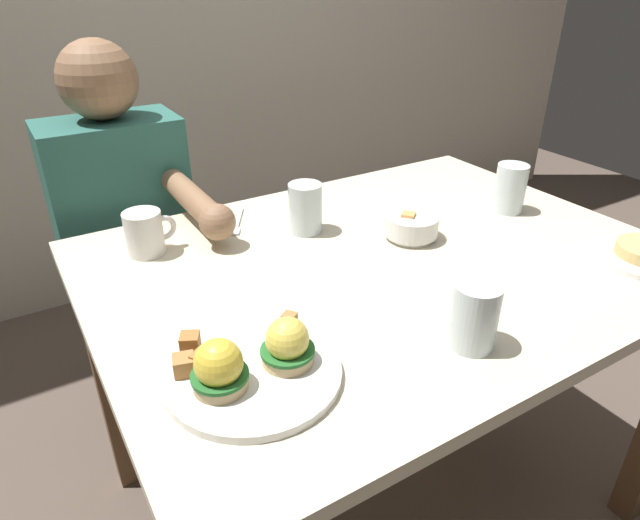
{
  "coord_description": "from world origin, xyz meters",
  "views": [
    {
      "loc": [
        -0.65,
        -0.81,
        1.3
      ],
      "look_at": [
        -0.16,
        0.0,
        0.78
      ],
      "focal_mm": 30.9,
      "sensor_mm": 36.0,
      "label": 1
    }
  ],
  "objects_px": {
    "eggs_benedict_plate": "(251,365)",
    "water_glass_extra": "(474,319)",
    "coffee_mug": "(145,232)",
    "water_glass_far": "(305,211)",
    "water_glass_near": "(510,191)",
    "dining_table": "(382,300)",
    "fruit_bowl": "(412,226)",
    "fork": "(237,223)",
    "diner_person": "(130,233)"
  },
  "relations": [
    {
      "from": "water_glass_far",
      "to": "diner_person",
      "type": "bearing_deg",
      "value": 128.59
    },
    {
      "from": "fork",
      "to": "dining_table",
      "type": "bearing_deg",
      "value": -58.28
    },
    {
      "from": "eggs_benedict_plate",
      "to": "diner_person",
      "type": "distance_m",
      "value": 0.81
    },
    {
      "from": "eggs_benedict_plate",
      "to": "water_glass_near",
      "type": "relative_size",
      "value": 2.25
    },
    {
      "from": "coffee_mug",
      "to": "water_glass_extra",
      "type": "height_order",
      "value": "water_glass_extra"
    },
    {
      "from": "dining_table",
      "to": "fruit_bowl",
      "type": "relative_size",
      "value": 10.0
    },
    {
      "from": "dining_table",
      "to": "water_glass_extra",
      "type": "xyz_separation_m",
      "value": [
        -0.06,
        -0.31,
        0.16
      ]
    },
    {
      "from": "water_glass_near",
      "to": "water_glass_extra",
      "type": "bearing_deg",
      "value": -143.46
    },
    {
      "from": "coffee_mug",
      "to": "fork",
      "type": "distance_m",
      "value": 0.23
    },
    {
      "from": "eggs_benedict_plate",
      "to": "coffee_mug",
      "type": "height_order",
      "value": "coffee_mug"
    },
    {
      "from": "coffee_mug",
      "to": "diner_person",
      "type": "distance_m",
      "value": 0.35
    },
    {
      "from": "eggs_benedict_plate",
      "to": "fork",
      "type": "xyz_separation_m",
      "value": [
        0.21,
        0.52,
        -0.02
      ]
    },
    {
      "from": "coffee_mug",
      "to": "water_glass_extra",
      "type": "bearing_deg",
      "value": -58.96
    },
    {
      "from": "water_glass_far",
      "to": "fruit_bowl",
      "type": "bearing_deg",
      "value": -40.13
    },
    {
      "from": "eggs_benedict_plate",
      "to": "water_glass_extra",
      "type": "height_order",
      "value": "water_glass_extra"
    },
    {
      "from": "fruit_bowl",
      "to": "fork",
      "type": "relative_size",
      "value": 0.84
    },
    {
      "from": "water_glass_far",
      "to": "water_glass_near",
      "type": "bearing_deg",
      "value": -18.03
    },
    {
      "from": "eggs_benedict_plate",
      "to": "water_glass_near",
      "type": "xyz_separation_m",
      "value": [
        0.82,
        0.24,
        0.03
      ]
    },
    {
      "from": "water_glass_near",
      "to": "water_glass_far",
      "type": "height_order",
      "value": "water_glass_near"
    },
    {
      "from": "water_glass_near",
      "to": "water_glass_extra",
      "type": "distance_m",
      "value": 0.59
    },
    {
      "from": "fruit_bowl",
      "to": "fork",
      "type": "height_order",
      "value": "fruit_bowl"
    },
    {
      "from": "dining_table",
      "to": "diner_person",
      "type": "relative_size",
      "value": 1.05
    },
    {
      "from": "water_glass_near",
      "to": "dining_table",
      "type": "bearing_deg",
      "value": -174.38
    },
    {
      "from": "dining_table",
      "to": "eggs_benedict_plate",
      "type": "distance_m",
      "value": 0.47
    },
    {
      "from": "eggs_benedict_plate",
      "to": "fork",
      "type": "height_order",
      "value": "eggs_benedict_plate"
    },
    {
      "from": "dining_table",
      "to": "fruit_bowl",
      "type": "height_order",
      "value": "fruit_bowl"
    },
    {
      "from": "fruit_bowl",
      "to": "fork",
      "type": "bearing_deg",
      "value": 137.97
    },
    {
      "from": "water_glass_near",
      "to": "water_glass_far",
      "type": "distance_m",
      "value": 0.52
    },
    {
      "from": "water_glass_near",
      "to": "coffee_mug",
      "type": "bearing_deg",
      "value": 163.8
    },
    {
      "from": "dining_table",
      "to": "eggs_benedict_plate",
      "type": "relative_size",
      "value": 4.44
    },
    {
      "from": "fruit_bowl",
      "to": "eggs_benedict_plate",
      "type": "bearing_deg",
      "value": -154.22
    },
    {
      "from": "eggs_benedict_plate",
      "to": "coffee_mug",
      "type": "xyz_separation_m",
      "value": [
        -0.02,
        0.49,
        0.02
      ]
    },
    {
      "from": "water_glass_far",
      "to": "water_glass_extra",
      "type": "relative_size",
      "value": 1.02
    },
    {
      "from": "eggs_benedict_plate",
      "to": "diner_person",
      "type": "height_order",
      "value": "diner_person"
    },
    {
      "from": "dining_table",
      "to": "fork",
      "type": "bearing_deg",
      "value": 121.72
    },
    {
      "from": "fruit_bowl",
      "to": "water_glass_extra",
      "type": "bearing_deg",
      "value": -115.47
    },
    {
      "from": "fork",
      "to": "water_glass_far",
      "type": "distance_m",
      "value": 0.18
    },
    {
      "from": "fork",
      "to": "water_glass_extra",
      "type": "relative_size",
      "value": 1.26
    },
    {
      "from": "eggs_benedict_plate",
      "to": "fruit_bowl",
      "type": "height_order",
      "value": "eggs_benedict_plate"
    },
    {
      "from": "coffee_mug",
      "to": "water_glass_near",
      "type": "xyz_separation_m",
      "value": [
        0.84,
        -0.24,
        0.0
      ]
    },
    {
      "from": "fork",
      "to": "diner_person",
      "type": "xyz_separation_m",
      "value": [
        -0.2,
        0.28,
        -0.09
      ]
    },
    {
      "from": "water_glass_far",
      "to": "diner_person",
      "type": "distance_m",
      "value": 0.53
    },
    {
      "from": "water_glass_extra",
      "to": "dining_table",
      "type": "bearing_deg",
      "value": 78.67
    },
    {
      "from": "coffee_mug",
      "to": "diner_person",
      "type": "height_order",
      "value": "diner_person"
    },
    {
      "from": "water_glass_far",
      "to": "dining_table",
      "type": "bearing_deg",
      "value": -68.9
    },
    {
      "from": "water_glass_extra",
      "to": "fork",
      "type": "bearing_deg",
      "value": 102.07
    },
    {
      "from": "eggs_benedict_plate",
      "to": "water_glass_near",
      "type": "height_order",
      "value": "water_glass_near"
    },
    {
      "from": "coffee_mug",
      "to": "eggs_benedict_plate",
      "type": "bearing_deg",
      "value": -88.05
    },
    {
      "from": "coffee_mug",
      "to": "water_glass_extra",
      "type": "xyz_separation_m",
      "value": [
        0.36,
        -0.6,
        -0.0
      ]
    },
    {
      "from": "water_glass_extra",
      "to": "fruit_bowl",
      "type": "bearing_deg",
      "value": 64.53
    }
  ]
}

